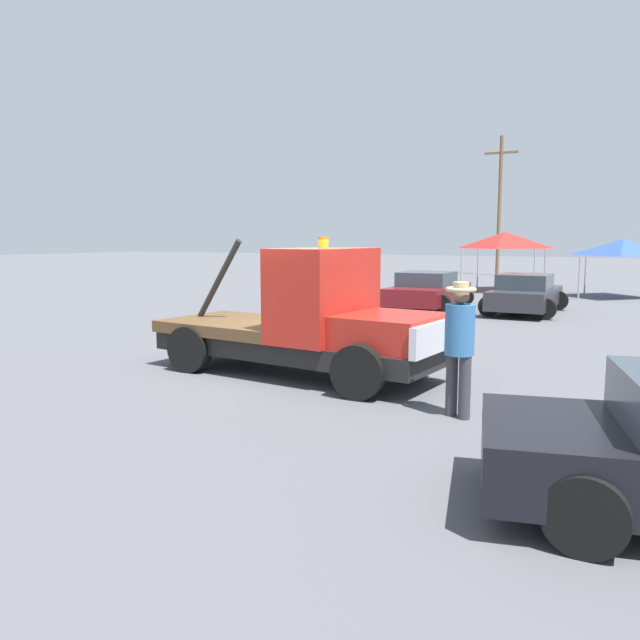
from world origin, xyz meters
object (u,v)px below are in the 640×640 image
object	(u,v)px
person_near_truck	(459,338)
canopy_tent_red	(505,240)
parked_car_charcoal	(525,294)
canopy_tent_blue	(623,247)
parked_car_maroon	(428,291)
utility_pole	(500,202)
traffic_cone	(399,330)
parked_car_cream	(328,288)
tow_truck	(312,324)

from	to	relation	value
person_near_truck	canopy_tent_red	world-z (taller)	canopy_tent_red
parked_car_charcoal	canopy_tent_blue	distance (m)	8.23
person_near_truck	parked_car_maroon	size ratio (longest dim) A/B	0.41
utility_pole	traffic_cone	bearing A→B (deg)	-83.06
parked_car_maroon	traffic_cone	world-z (taller)	parked_car_maroon
person_near_truck	canopy_tent_blue	world-z (taller)	canopy_tent_blue
person_near_truck	parked_car_cream	bearing A→B (deg)	-122.98
person_near_truck	utility_pole	size ratio (longest dim) A/B	0.21
person_near_truck	traffic_cone	xyz separation A→B (m)	(-3.09, 5.99, -0.88)
tow_truck	parked_car_maroon	world-z (taller)	tow_truck
parked_car_cream	canopy_tent_red	xyz separation A→B (m)	(4.72, 9.49, 1.78)
utility_pole	parked_car_maroon	bearing A→B (deg)	-84.67
parked_car_cream	parked_car_charcoal	size ratio (longest dim) A/B	1.12
parked_car_cream	canopy_tent_red	bearing A→B (deg)	-34.20
parked_car_charcoal	traffic_cone	xyz separation A→B (m)	(-1.86, -7.19, -0.39)
parked_car_maroon	utility_pole	size ratio (longest dim) A/B	0.50
person_near_truck	tow_truck	bearing A→B (deg)	-90.64
canopy_tent_blue	parked_car_cream	bearing A→B (deg)	-140.33
parked_car_maroon	canopy_tent_red	bearing A→B (deg)	-5.98
person_near_truck	parked_car_cream	size ratio (longest dim) A/B	0.39
parked_car_maroon	parked_car_charcoal	bearing A→B (deg)	-88.12
parked_car_cream	utility_pole	bearing A→B (deg)	-12.28
person_near_truck	parked_car_maroon	xyz separation A→B (m)	(-4.58, 13.05, -0.48)
tow_truck	parked_car_maroon	bearing A→B (deg)	103.53
parked_car_cream	parked_car_charcoal	bearing A→B (deg)	-93.63
parked_car_charcoal	canopy_tent_red	size ratio (longest dim) A/B	1.30
canopy_tent_blue	traffic_cone	distance (m)	15.63
parked_car_charcoal	canopy_tent_red	bearing A→B (deg)	16.17
parked_car_charcoal	traffic_cone	bearing A→B (deg)	166.43
tow_truck	utility_pole	distance (m)	34.13
parked_car_charcoal	canopy_tent_blue	bearing A→B (deg)	-18.40
person_near_truck	parked_car_cream	xyz separation A→B (m)	(-8.40, 12.67, -0.48)
parked_car_maroon	canopy_tent_blue	xyz separation A→B (m)	(6.02, 7.77, 1.49)
parked_car_cream	canopy_tent_blue	size ratio (longest dim) A/B	1.57
tow_truck	person_near_truck	xyz separation A→B (m)	(3.08, -1.38, 0.15)
parked_car_charcoal	utility_pole	distance (m)	22.97
traffic_cone	utility_pole	distance (m)	29.69
tow_truck	parked_car_cream	bearing A→B (deg)	121.45
parked_car_cream	parked_car_maroon	bearing A→B (deg)	-91.99
person_near_truck	utility_pole	world-z (taller)	utility_pole
tow_truck	traffic_cone	xyz separation A→B (m)	(-0.01, 4.61, -0.73)
person_near_truck	traffic_cone	distance (m)	6.80
tow_truck	traffic_cone	distance (m)	4.67
parked_car_maroon	parked_car_charcoal	xyz separation A→B (m)	(3.34, 0.13, -0.00)
utility_pole	person_near_truck	bearing A→B (deg)	-79.30
tow_truck	traffic_cone	world-z (taller)	tow_truck
canopy_tent_red	utility_pole	xyz separation A→B (m)	(-2.95, 12.94, 2.50)
traffic_cone	utility_pole	bearing A→B (deg)	96.94
person_near_truck	parked_car_cream	distance (m)	15.21
tow_truck	parked_car_charcoal	distance (m)	11.96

